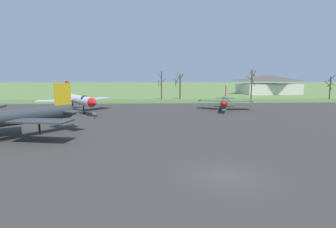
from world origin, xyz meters
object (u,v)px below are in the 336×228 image
object	(u,v)px
jet_fighter_front_left	(225,100)
jet_fighter_rear_center	(78,99)
info_placard_front_left	(224,111)
info_placard_rear_center	(95,115)
jet_fighter_rear_left	(6,118)
visitor_building	(268,85)

from	to	relation	value
jet_fighter_front_left	jet_fighter_rear_center	bearing A→B (deg)	-176.03
jet_fighter_front_left	jet_fighter_rear_center	world-z (taller)	jet_fighter_rear_center
info_placard_front_left	info_placard_rear_center	size ratio (longest dim) A/B	1.13
jet_fighter_front_left	jet_fighter_rear_left	world-z (taller)	jet_fighter_rear_left
jet_fighter_rear_left	visitor_building	world-z (taller)	visitor_building
jet_fighter_rear_center	info_placard_rear_center	xyz separation A→B (m)	(4.69, -8.21, -1.78)
jet_fighter_front_left	visitor_building	world-z (taller)	visitor_building
jet_fighter_front_left	info_placard_rear_center	distance (m)	25.16
info_placard_front_left	jet_fighter_rear_left	world-z (taller)	jet_fighter_rear_left
info_placard_front_left	visitor_building	world-z (taller)	visitor_building
jet_fighter_front_left	info_placard_rear_center	size ratio (longest dim) A/B	13.44
jet_fighter_rear_left	info_placard_front_left	bearing A→B (deg)	32.52
jet_fighter_front_left	info_placard_rear_center	bearing A→B (deg)	-156.22
info_placard_front_left	jet_fighter_rear_left	size ratio (longest dim) A/B	0.07
visitor_building	jet_fighter_rear_left	bearing A→B (deg)	-128.54
info_placard_front_left	jet_fighter_rear_center	xyz separation A→B (m)	(-25.76, 4.86, 1.71)
info_placard_front_left	jet_fighter_rear_left	xyz separation A→B (m)	(-26.81, -17.09, 1.69)
info_placard_front_left	visitor_building	size ratio (longest dim) A/B	0.05
jet_fighter_front_left	info_placard_rear_center	xyz separation A→B (m)	(-22.99, -10.13, -1.30)
info_placard_rear_center	jet_fighter_front_left	bearing A→B (deg)	23.78
jet_fighter_front_left	visitor_building	xyz separation A→B (m)	(29.74, 49.53, 1.64)
jet_fighter_rear_center	info_placard_rear_center	distance (m)	9.62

